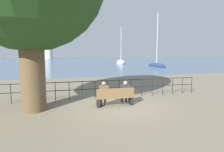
{
  "coord_description": "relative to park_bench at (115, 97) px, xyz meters",
  "views": [
    {
      "loc": [
        -2.25,
        -8.05,
        2.47
      ],
      "look_at": [
        0.0,
        0.5,
        1.41
      ],
      "focal_mm": 28.0,
      "sensor_mm": 36.0,
      "label": 1
    }
  ],
  "objects": [
    {
      "name": "sailboat_3",
      "position": [
        12.9,
        39.61,
        -0.05
      ],
      "size": [
        3.45,
        5.7,
        10.81
      ],
      "rotation": [
        0.0,
        0.0,
        -0.2
      ],
      "color": "white",
      "rests_on": "ground_plane"
    },
    {
      "name": "ground_plane",
      "position": [
        0.0,
        0.06,
        -0.43
      ],
      "size": [
        1000.0,
        1000.0,
        0.0
      ],
      "primitive_type": "plane",
      "color": "#7A705B"
    },
    {
      "name": "park_bench",
      "position": [
        0.0,
        0.0,
        0.0
      ],
      "size": [
        1.85,
        0.45,
        0.9
      ],
      "color": "brown",
      "rests_on": "ground_plane"
    },
    {
      "name": "harbor_water",
      "position": [
        0.0,
        161.56,
        -0.43
      ],
      "size": [
        600.0,
        300.0,
        0.01
      ],
      "color": "slate",
      "rests_on": "ground_plane"
    },
    {
      "name": "promenade_railing",
      "position": [
        0.0,
        1.63,
        0.26
      ],
      "size": [
        11.43,
        0.04,
        1.05
      ],
      "color": "black",
      "rests_on": "ground_plane"
    },
    {
      "name": "seated_person_right",
      "position": [
        0.54,
        0.08,
        0.23
      ],
      "size": [
        0.48,
        0.35,
        1.21
      ],
      "color": "#2D3347",
      "rests_on": "ground_plane"
    },
    {
      "name": "sailboat_1",
      "position": [
        17.09,
        26.87,
        -0.13
      ],
      "size": [
        2.25,
        8.2,
        11.81
      ],
      "rotation": [
        0.0,
        0.0,
        -0.08
      ],
      "color": "navy",
      "rests_on": "ground_plane"
    },
    {
      "name": "harbor_lighthouse",
      "position": [
        -14.45,
        129.26,
        12.15
      ],
      "size": [
        5.22,
        5.22,
        27.06
      ],
      "color": "beige",
      "rests_on": "ground_plane"
    },
    {
      "name": "seated_person_left",
      "position": [
        -0.54,
        0.08,
        0.24
      ],
      "size": [
        0.43,
        0.35,
        1.22
      ],
      "color": "brown",
      "rests_on": "ground_plane"
    }
  ]
}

